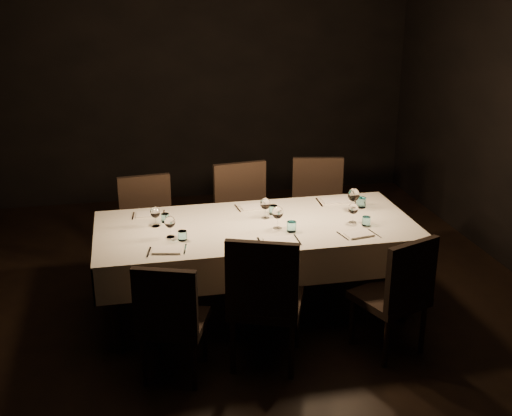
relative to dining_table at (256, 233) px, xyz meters
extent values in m
cube|color=black|center=(0.00, 0.00, -0.69)|extent=(5.00, 6.00, 0.01)
cube|color=black|center=(0.00, 3.00, 0.81)|extent=(5.00, 0.01, 3.00)
cube|color=black|center=(0.00, -3.00, 0.81)|extent=(5.00, 0.01, 3.00)
cube|color=black|center=(0.00, 0.00, 0.04)|extent=(2.40, 1.00, 0.04)
cylinder|color=black|center=(-1.12, -0.42, -0.33)|extent=(0.07, 0.07, 0.71)
cylinder|color=black|center=(-1.12, 0.42, -0.33)|extent=(0.07, 0.07, 0.71)
cylinder|color=black|center=(1.12, -0.42, -0.33)|extent=(0.07, 0.07, 0.71)
cylinder|color=black|center=(1.12, 0.42, -0.33)|extent=(0.07, 0.07, 0.71)
cube|color=beige|center=(0.00, 0.00, 0.07)|extent=(2.52, 1.12, 0.01)
cube|color=beige|center=(0.00, 0.55, -0.08)|extent=(2.52, 0.01, 0.28)
cube|color=beige|center=(0.00, -0.55, -0.08)|extent=(2.52, 0.01, 0.28)
cube|color=beige|center=(1.25, 0.00, -0.08)|extent=(0.01, 1.12, 0.28)
cube|color=beige|center=(-1.25, 0.00, -0.08)|extent=(0.01, 1.12, 0.28)
cylinder|color=black|center=(-0.51, -0.66, -0.50)|extent=(0.04, 0.04, 0.37)
cylinder|color=black|center=(-0.63, -0.99, -0.50)|extent=(0.04, 0.04, 0.37)
cylinder|color=black|center=(-0.84, -0.55, -0.50)|extent=(0.04, 0.04, 0.37)
cylinder|color=black|center=(-0.95, -0.87, -0.50)|extent=(0.04, 0.04, 0.37)
cube|color=black|center=(-0.73, -0.77, -0.29)|extent=(0.54, 0.54, 0.06)
cube|color=black|center=(-0.79, -0.94, -0.03)|extent=(0.42, 0.19, 0.46)
cube|color=silver|center=(-0.73, -0.38, 0.08)|extent=(0.23, 0.17, 0.01)
cube|color=silver|center=(-0.86, -0.38, 0.08)|extent=(0.05, 0.18, 0.01)
cube|color=silver|center=(-0.60, -0.38, 0.08)|extent=(0.04, 0.18, 0.01)
cylinder|color=#B7EAF2|center=(-0.60, -0.20, 0.11)|extent=(0.07, 0.07, 0.07)
cylinder|color=white|center=(-0.68, -0.12, 0.08)|extent=(0.06, 0.06, 0.00)
cylinder|color=white|center=(-0.68, -0.12, 0.12)|extent=(0.01, 0.01, 0.08)
ellipsoid|color=white|center=(-0.68, -0.12, 0.20)|extent=(0.08, 0.08, 0.09)
cylinder|color=black|center=(0.18, -0.62, -0.48)|extent=(0.04, 0.04, 0.42)
cylinder|color=black|center=(0.04, -1.00, -0.48)|extent=(0.04, 0.04, 0.42)
cylinder|color=black|center=(-0.20, -0.47, -0.48)|extent=(0.04, 0.04, 0.42)
cylinder|color=black|center=(-0.34, -0.85, -0.48)|extent=(0.04, 0.04, 0.42)
cube|color=black|center=(-0.08, -0.73, -0.23)|extent=(0.63, 0.63, 0.06)
cube|color=black|center=(-0.16, -0.93, 0.06)|extent=(0.47, 0.22, 0.53)
cube|color=silver|center=(0.10, -0.38, 0.08)|extent=(0.23, 0.15, 0.02)
cube|color=silver|center=(-0.05, -0.38, 0.08)|extent=(0.02, 0.20, 0.01)
cube|color=silver|center=(0.24, -0.38, 0.08)|extent=(0.01, 0.20, 0.01)
cylinder|color=#B7EAF2|center=(0.24, -0.20, 0.11)|extent=(0.07, 0.07, 0.08)
cylinder|color=white|center=(0.15, -0.12, 0.08)|extent=(0.07, 0.07, 0.00)
cylinder|color=white|center=(0.15, -0.12, 0.12)|extent=(0.01, 0.01, 0.09)
ellipsoid|color=white|center=(0.15, -0.12, 0.21)|extent=(0.09, 0.09, 0.10)
cylinder|color=black|center=(0.93, -0.53, -0.49)|extent=(0.04, 0.04, 0.39)
cylinder|color=black|center=(1.06, -0.87, -0.49)|extent=(0.04, 0.04, 0.39)
cylinder|color=black|center=(0.59, -0.66, -0.49)|extent=(0.04, 0.04, 0.39)
cylinder|color=black|center=(0.72, -1.00, -0.49)|extent=(0.04, 0.04, 0.39)
cube|color=black|center=(0.83, -0.77, -0.27)|extent=(0.57, 0.57, 0.06)
cube|color=black|center=(0.90, -0.95, 0.00)|extent=(0.43, 0.21, 0.48)
cube|color=silver|center=(0.72, -0.38, 0.08)|extent=(0.22, 0.16, 0.01)
cube|color=silver|center=(0.59, -0.38, 0.08)|extent=(0.05, 0.18, 0.01)
cube|color=silver|center=(0.85, -0.38, 0.08)|extent=(0.04, 0.18, 0.01)
cylinder|color=#B7EAF2|center=(0.85, -0.20, 0.11)|extent=(0.07, 0.07, 0.07)
cylinder|color=white|center=(0.76, -0.12, 0.08)|extent=(0.06, 0.06, 0.00)
cylinder|color=white|center=(0.76, -0.12, 0.12)|extent=(0.01, 0.01, 0.08)
ellipsoid|color=white|center=(0.76, -0.12, 0.20)|extent=(0.08, 0.08, 0.09)
cylinder|color=black|center=(-0.99, 0.43, -0.49)|extent=(0.04, 0.04, 0.40)
cylinder|color=black|center=(-1.02, 0.81, -0.49)|extent=(0.04, 0.04, 0.40)
cylinder|color=black|center=(-0.61, 0.47, -0.49)|extent=(0.04, 0.04, 0.40)
cylinder|color=black|center=(-0.64, 0.85, -0.49)|extent=(0.04, 0.04, 0.40)
cube|color=black|center=(-0.82, 0.64, -0.26)|extent=(0.50, 0.50, 0.06)
cube|color=black|center=(-0.84, 0.84, 0.03)|extent=(0.46, 0.09, 0.50)
cube|color=silver|center=(-0.82, 0.38, 0.08)|extent=(0.21, 0.14, 0.01)
cube|color=silver|center=(-0.95, 0.38, 0.08)|extent=(0.03, 0.18, 0.01)
cube|color=silver|center=(-0.70, 0.38, 0.08)|extent=(0.03, 0.18, 0.01)
cylinder|color=#B7EAF2|center=(-0.70, 0.20, 0.11)|extent=(0.06, 0.06, 0.07)
cylinder|color=white|center=(-0.78, 0.12, 0.08)|extent=(0.06, 0.06, 0.00)
cylinder|color=white|center=(-0.78, 0.12, 0.12)|extent=(0.01, 0.01, 0.08)
ellipsoid|color=white|center=(-0.78, 0.12, 0.19)|extent=(0.08, 0.08, 0.09)
cylinder|color=black|center=(-0.12, 0.42, -0.47)|extent=(0.04, 0.04, 0.43)
cylinder|color=black|center=(-0.17, 0.83, -0.47)|extent=(0.04, 0.04, 0.43)
cylinder|color=black|center=(0.28, 0.47, -0.47)|extent=(0.04, 0.04, 0.43)
cylinder|color=black|center=(0.23, 0.88, -0.47)|extent=(0.04, 0.04, 0.43)
cube|color=black|center=(0.06, 0.65, -0.23)|extent=(0.55, 0.55, 0.06)
cube|color=black|center=(0.03, 0.86, 0.07)|extent=(0.49, 0.11, 0.53)
cube|color=silver|center=(0.05, 0.38, 0.08)|extent=(0.22, 0.16, 0.02)
cube|color=silver|center=(-0.08, 0.38, 0.08)|extent=(0.03, 0.19, 0.01)
cube|color=silver|center=(0.19, 0.38, 0.08)|extent=(0.03, 0.19, 0.01)
cylinder|color=#B7EAF2|center=(0.19, 0.20, 0.11)|extent=(0.07, 0.07, 0.07)
cylinder|color=white|center=(0.10, 0.12, 0.08)|extent=(0.06, 0.06, 0.00)
cylinder|color=white|center=(0.10, 0.12, 0.12)|extent=(0.01, 0.01, 0.08)
ellipsoid|color=white|center=(0.10, 0.12, 0.20)|extent=(0.08, 0.08, 0.10)
cylinder|color=black|center=(0.53, 0.60, -0.48)|extent=(0.04, 0.04, 0.42)
cylinder|color=black|center=(0.60, 0.99, -0.48)|extent=(0.04, 0.04, 0.42)
cylinder|color=black|center=(0.92, 0.52, -0.48)|extent=(0.04, 0.04, 0.42)
cylinder|color=black|center=(1.00, 0.91, -0.48)|extent=(0.04, 0.04, 0.42)
cube|color=black|center=(0.76, 0.75, -0.24)|extent=(0.57, 0.57, 0.06)
cube|color=black|center=(0.80, 0.96, 0.05)|extent=(0.48, 0.14, 0.52)
cube|color=silver|center=(0.80, 0.38, 0.08)|extent=(0.25, 0.16, 0.02)
cube|color=silver|center=(0.64, 0.38, 0.08)|extent=(0.03, 0.22, 0.01)
cube|color=silver|center=(0.95, 0.38, 0.08)|extent=(0.02, 0.22, 0.01)
cylinder|color=#B7EAF2|center=(0.95, 0.20, 0.12)|extent=(0.08, 0.08, 0.09)
cylinder|color=white|center=(0.85, 0.12, 0.08)|extent=(0.08, 0.08, 0.00)
cylinder|color=white|center=(0.85, 0.12, 0.13)|extent=(0.01, 0.01, 0.09)
ellipsoid|color=white|center=(0.85, 0.12, 0.22)|extent=(0.10, 0.10, 0.11)
camera|label=1|loc=(-0.97, -4.63, 1.95)|focal=45.00mm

